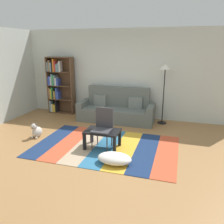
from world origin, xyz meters
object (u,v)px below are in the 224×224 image
object	(u,v)px
couch	(117,110)
standing_lamp	(165,74)
dog	(36,131)
pouf	(114,158)
tv_remote	(102,131)
folding_chair	(103,125)
bookshelf	(58,84)
coffee_table	(102,134)

from	to	relation	value
couch	standing_lamp	bearing A→B (deg)	5.73
couch	dog	distance (m)	2.42
pouf	dog	xyz separation A→B (m)	(-2.24, 0.73, 0.05)
pouf	standing_lamp	world-z (taller)	standing_lamp
tv_remote	standing_lamp	bearing A→B (deg)	74.82
couch	tv_remote	xyz separation A→B (m)	(0.26, -2.05, 0.09)
couch	standing_lamp	xyz separation A→B (m)	(1.35, 0.14, 1.10)
pouf	folding_chair	world-z (taller)	folding_chair
couch	standing_lamp	world-z (taller)	standing_lamp
folding_chair	bookshelf	bearing A→B (deg)	158.98
bookshelf	dog	xyz separation A→B (m)	(0.56, -2.14, -0.80)
coffee_table	tv_remote	world-z (taller)	tv_remote
bookshelf	coffee_table	bearing A→B (deg)	-44.07
bookshelf	folding_chair	distance (m)	3.25
dog	tv_remote	world-z (taller)	tv_remote
couch	folding_chair	bearing A→B (deg)	-82.95
coffee_table	pouf	bearing A→B (deg)	-53.16
coffee_table	pouf	xyz separation A→B (m)	(0.46, -0.61, -0.23)
bookshelf	standing_lamp	bearing A→B (deg)	-2.42
pouf	bookshelf	bearing A→B (deg)	134.21
couch	coffee_table	bearing A→B (deg)	-83.24
coffee_table	dog	size ratio (longest dim) A/B	1.91
pouf	dog	world-z (taller)	dog
couch	standing_lamp	size ratio (longest dim) A/B	1.32
couch	bookshelf	xyz separation A→B (m)	(-2.10, 0.28, 0.62)
tv_remote	coffee_table	bearing A→B (deg)	118.82
bookshelf	dog	distance (m)	2.35
dog	tv_remote	bearing A→B (deg)	-6.17
pouf	folding_chair	distance (m)	0.90
pouf	tv_remote	size ratio (longest dim) A/B	4.45
pouf	tv_remote	world-z (taller)	tv_remote
coffee_table	folding_chair	size ratio (longest dim) A/B	0.84
coffee_table	standing_lamp	bearing A→B (deg)	62.16
bookshelf	folding_chair	world-z (taller)	bookshelf
couch	folding_chair	world-z (taller)	couch
bookshelf	pouf	distance (m)	4.10
coffee_table	dog	bearing A→B (deg)	176.12
bookshelf	pouf	bearing A→B (deg)	-45.79
dog	standing_lamp	size ratio (longest dim) A/B	0.23
dog	standing_lamp	world-z (taller)	standing_lamp
tv_remote	folding_chair	bearing A→B (deg)	110.28
standing_lamp	folding_chair	size ratio (longest dim) A/B	1.91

